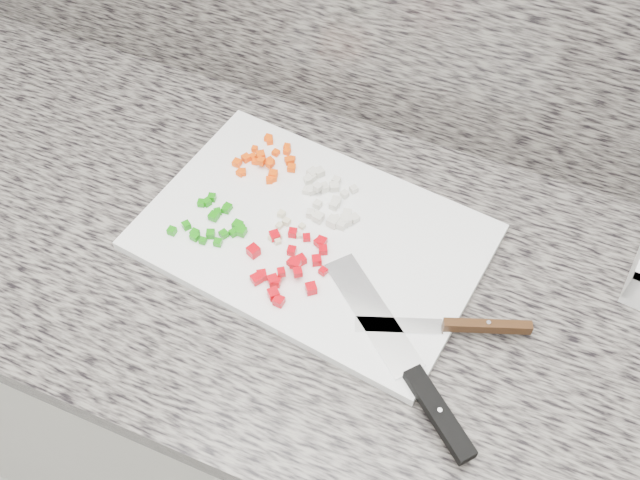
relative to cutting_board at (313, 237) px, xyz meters
The scene contains 10 objects.
cabinet 0.49m from the cutting_board, 21.96° to the right, with size 3.92×0.62×0.86m, color silver.
countertop 0.09m from the cutting_board, 21.96° to the right, with size 3.96×0.64×0.04m, color slate.
cutting_board is the anchor object (origin of this frame).
carrot_pile 0.16m from the cutting_board, 140.83° to the left, with size 0.10×0.10×0.02m.
onion_pile 0.06m from the cutting_board, 90.44° to the left, with size 0.11×0.10×0.02m.
green_pepper_pile 0.14m from the cutting_board, 163.11° to the right, with size 0.11×0.09×0.01m.
red_pepper_pile 0.07m from the cutting_board, 95.50° to the right, with size 0.12×0.13×0.02m.
garlic_pile 0.05m from the cutting_board, 166.04° to the right, with size 0.05×0.06×0.01m.
chef_knife 0.26m from the cutting_board, 37.68° to the right, with size 0.27×0.23×0.02m.
paring_knife 0.25m from the cutting_board, 15.07° to the right, with size 0.22×0.10×0.02m.
Camera 1 is at (0.17, 0.90, 1.73)m, focal length 40.00 mm.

